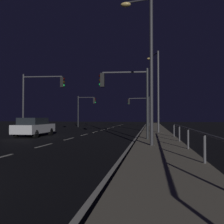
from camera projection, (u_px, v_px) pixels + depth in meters
ground_plane at (86, 134)px, 21.29m from camera, size 112.00×112.00×0.00m
sidewalk_right at (157, 135)px, 20.18m from camera, size 2.78×77.00×0.14m
lane_markings_center at (95, 132)px, 24.74m from camera, size 0.14×50.00×0.01m
lane_edge_line at (141, 131)px, 25.39m from camera, size 0.14×53.00×0.01m
car at (34, 127)px, 18.94m from camera, size 1.95×4.45×1.57m
traffic_light_far_right at (139, 105)px, 37.72m from camera, size 3.63×0.35×4.85m
traffic_light_far_center at (41, 92)px, 20.90m from camera, size 4.01×0.59×5.61m
traffic_light_near_right at (125, 89)px, 15.60m from camera, size 3.42×0.52×4.84m
traffic_light_overhead_east at (86, 105)px, 36.74m from camera, size 2.97×0.45×5.06m
street_lamp_corner at (157, 84)px, 22.38m from camera, size 1.21×2.11×7.94m
street_lamp_far_end at (147, 57)px, 12.12m from camera, size 1.76×0.48×7.98m
barrier_fence at (195, 136)px, 8.98m from camera, size 0.09×16.74×0.98m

